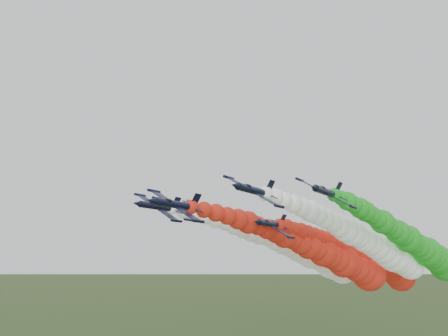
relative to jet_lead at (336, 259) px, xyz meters
The scene contains 6 objects.
jet_lead is the anchor object (origin of this frame).
jet_inner_left 12.77m from the jet_lead, 143.95° to the left, with size 17.27×91.21×19.90m.
jet_inner_right 11.42m from the jet_lead, 24.56° to the left, with size 16.62×90.55×19.25m.
jet_outer_left 26.23m from the jet_lead, 132.59° to the left, with size 17.30×91.24×19.93m.
jet_outer_right 25.28m from the jet_lead, 42.37° to the left, with size 17.67×91.60×20.30m.
jet_trail 25.24m from the jet_lead, 81.97° to the left, with size 17.59×91.53×20.23m.
Camera 1 is at (36.28, -65.79, 31.07)m, focal length 35.00 mm.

